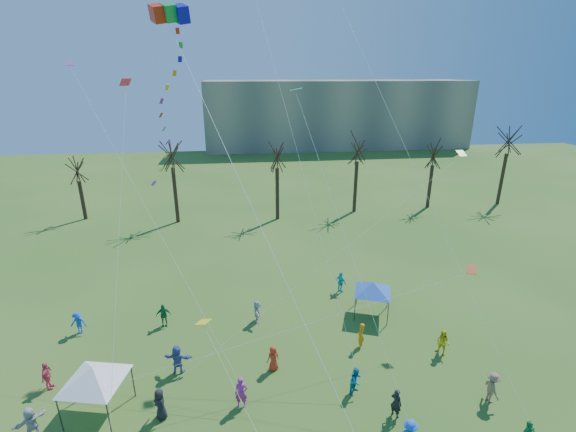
{
  "coord_description": "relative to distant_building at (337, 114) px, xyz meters",
  "views": [
    {
      "loc": [
        -0.62,
        -11.78,
        17.16
      ],
      "look_at": [
        1.38,
        5.0,
        11.0
      ],
      "focal_mm": 25.0,
      "sensor_mm": 36.0,
      "label": 1
    }
  ],
  "objects": [
    {
      "name": "distant_building",
      "position": [
        0.0,
        0.0,
        0.0
      ],
      "size": [
        60.0,
        14.0,
        15.0
      ],
      "primitive_type": "cube",
      "color": "gray",
      "rests_on": "ground"
    },
    {
      "name": "bare_tree_row",
      "position": [
        -18.29,
        -46.75,
        -0.27
      ],
      "size": [
        68.93,
        8.32,
        10.8
      ],
      "color": "black",
      "rests_on": "ground"
    },
    {
      "name": "big_box_kite",
      "position": [
        -25.9,
        -72.53,
        7.69
      ],
      "size": [
        5.2,
        7.88,
        23.56
      ],
      "color": "red",
      "rests_on": "ground"
    },
    {
      "name": "canopy_tent_white",
      "position": [
        -30.56,
        -76.26,
        -4.98
      ],
      "size": [
        3.88,
        3.88,
        2.97
      ],
      "color": "#3F3F44",
      "rests_on": "ground"
    },
    {
      "name": "canopy_tent_blue",
      "position": [
        -13.42,
        -69.04,
        -5.23
      ],
      "size": [
        3.36,
        3.36,
        2.68
      ],
      "color": "#3F3F44",
      "rests_on": "ground"
    },
    {
      "name": "festival_crowd",
      "position": [
        -22.2,
        -75.28,
        -6.63
      ],
      "size": [
        25.68,
        17.46,
        1.86
      ],
      "color": "red",
      "rests_on": "ground"
    },
    {
      "name": "small_kites_aloft",
      "position": [
        -21.84,
        -70.4,
        5.17
      ],
      "size": [
        28.26,
        18.65,
        33.07
      ],
      "color": "#FFA70D",
      "rests_on": "ground"
    }
  ]
}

